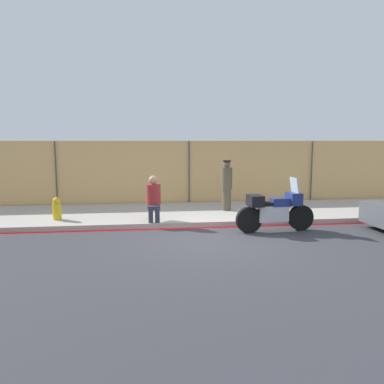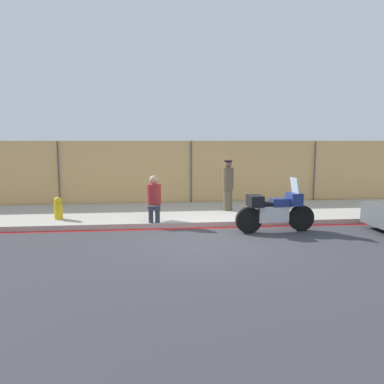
% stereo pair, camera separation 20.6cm
% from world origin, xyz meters
% --- Properties ---
extents(ground_plane, '(120.00, 120.00, 0.00)m').
position_xyz_m(ground_plane, '(0.00, 0.00, 0.00)').
color(ground_plane, '#38383D').
extents(sidewalk, '(36.18, 3.59, 0.15)m').
position_xyz_m(sidewalk, '(0.00, 3.16, 0.08)').
color(sidewalk, '#ADA89E').
rests_on(sidewalk, ground_plane).
extents(curb_paint_stripe, '(36.18, 0.18, 0.01)m').
position_xyz_m(curb_paint_stripe, '(0.00, 1.27, 0.00)').
color(curb_paint_stripe, red).
rests_on(curb_paint_stripe, ground_plane).
extents(storefront_fence, '(34.38, 0.17, 2.48)m').
position_xyz_m(storefront_fence, '(0.00, 5.04, 1.24)').
color(storefront_fence, '#E5B26B').
rests_on(storefront_fence, ground_plane).
extents(motorcycle, '(2.25, 0.60, 1.49)m').
position_xyz_m(motorcycle, '(1.87, 0.64, 0.60)').
color(motorcycle, black).
rests_on(motorcycle, ground_plane).
extents(officer_standing, '(0.37, 0.37, 1.69)m').
position_xyz_m(officer_standing, '(1.06, 3.15, 1.01)').
color(officer_standing, brown).
rests_on(officer_standing, sidewalk).
extents(person_seated_on_curb, '(0.42, 0.70, 1.32)m').
position_xyz_m(person_seated_on_curb, '(-1.41, 1.84, 0.88)').
color(person_seated_on_curb, '#2D3342').
rests_on(person_seated_on_curb, sidewalk).
extents(fire_hydrant, '(0.25, 0.31, 0.67)m').
position_xyz_m(fire_hydrant, '(-4.28, 2.27, 0.48)').
color(fire_hydrant, gold).
rests_on(fire_hydrant, sidewalk).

